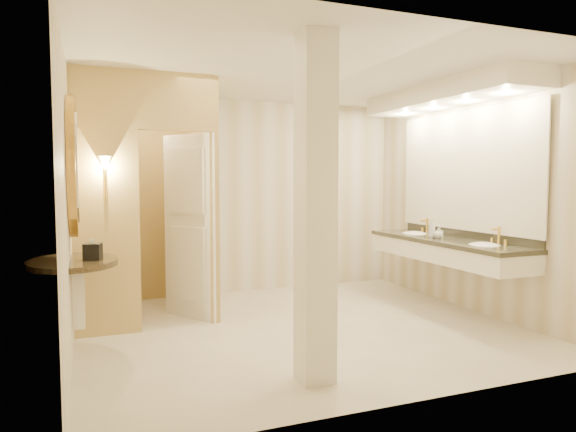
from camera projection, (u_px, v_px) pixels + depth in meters
name	position (u px, v px, depth m)	size (l,w,h in m)	color
floor	(300.00, 328.00, 5.50)	(4.50, 4.50, 0.00)	silver
ceiling	(301.00, 72.00, 5.31)	(4.50, 4.50, 0.00)	silver
wall_back	(246.00, 197.00, 7.27)	(4.50, 0.02, 2.70)	beige
wall_front	(412.00, 214.00, 3.55)	(4.50, 0.02, 2.70)	beige
wall_left	(69.00, 206.00, 4.59)	(0.02, 4.00, 2.70)	beige
wall_right	(471.00, 199.00, 6.22)	(0.02, 4.00, 2.70)	beige
toilet_closet	(178.00, 197.00, 5.89)	(1.50, 1.55, 2.70)	#E1C676
wall_sconce	(105.00, 165.00, 5.08)	(0.14, 0.14, 0.42)	gold
vanity	(449.00, 176.00, 6.18)	(0.75, 2.59, 2.09)	white
console_shelf	(73.00, 207.00, 4.54)	(0.96, 0.96, 1.93)	black
pillar	(315.00, 210.00, 3.96)	(0.26, 0.26, 2.70)	white
tissue_box	(93.00, 251.00, 4.58)	(0.14, 0.14, 0.14)	black
toilet	(114.00, 278.00, 6.45)	(0.40, 0.70, 0.72)	white
soap_bottle_a	(440.00, 232.00, 6.26)	(0.06, 0.06, 0.14)	beige
soap_bottle_b	(438.00, 233.00, 6.22)	(0.10, 0.10, 0.13)	silver
soap_bottle_c	(432.00, 228.00, 6.30)	(0.09, 0.09, 0.24)	#C6B28C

